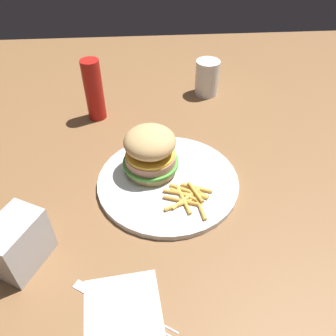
% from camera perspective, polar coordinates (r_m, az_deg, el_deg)
% --- Properties ---
extents(ground_plane, '(1.60, 1.60, 0.00)m').
position_cam_1_polar(ground_plane, '(0.67, -1.97, -3.80)').
color(ground_plane, brown).
extents(plate, '(0.28, 0.28, 0.01)m').
position_cam_1_polar(plate, '(0.68, 0.00, -2.26)').
color(plate, silver).
rests_on(plate, ground_plane).
extents(sandwich, '(0.11, 0.11, 0.10)m').
position_cam_1_polar(sandwich, '(0.66, -3.00, 2.83)').
color(sandwich, tan).
rests_on(sandwich, plate).
extents(fries_pile, '(0.10, 0.09, 0.01)m').
position_cam_1_polar(fries_pile, '(0.64, 3.44, -4.79)').
color(fries_pile, gold).
rests_on(fries_pile, plate).
extents(napkin, '(0.12, 0.12, 0.00)m').
position_cam_1_polar(napkin, '(0.53, -7.64, -22.47)').
color(napkin, white).
rests_on(napkin, ground_plane).
extents(fork, '(0.16, 0.11, 0.00)m').
position_cam_1_polar(fork, '(0.53, -7.51, -22.43)').
color(fork, silver).
rests_on(fork, napkin).
extents(drink_glass, '(0.06, 0.06, 0.09)m').
position_cam_1_polar(drink_glass, '(0.96, 6.54, 14.53)').
color(drink_glass, silver).
rests_on(drink_glass, ground_plane).
extents(napkin_dispenser, '(0.09, 0.11, 0.09)m').
position_cam_1_polar(napkin_dispenser, '(0.58, -23.90, -11.49)').
color(napkin_dispenser, '#B7BABF').
rests_on(napkin_dispenser, ground_plane).
extents(ketchup_bottle, '(0.04, 0.04, 0.15)m').
position_cam_1_polar(ketchup_bottle, '(0.85, -12.35, 12.65)').
color(ketchup_bottle, '#B21914').
rests_on(ketchup_bottle, ground_plane).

